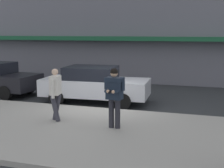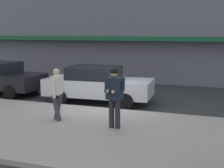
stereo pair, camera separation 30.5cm
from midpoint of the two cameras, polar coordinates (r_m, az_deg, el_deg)
The scene contains 6 objects.
ground_plane at distance 12.13m, azimuth -2.63°, elevation -4.74°, with size 80.00×80.00×0.00m, color #2B2D30.
sidewalk at distance 9.21m, azimuth -2.83°, elevation -8.96°, with size 32.00×5.30×0.14m, color #99968E.
curb_paint_line at distance 11.88m, azimuth 2.01°, elevation -5.02°, with size 28.00×0.12×0.01m, color silver.
parked_sedan_mid at distance 13.24m, azimuth -3.91°, elevation -0.04°, with size 4.59×2.10×1.54m.
man_texting_on_phone at distance 9.17m, azimuth -0.52°, elevation -1.39°, with size 0.65×0.60×1.81m.
pedestrian_in_light_coat at distance 10.17m, azimuth -11.14°, elevation -1.31°, with size 0.37×0.59×1.70m.
Camera 1 is at (3.88, -11.09, 3.00)m, focal length 50.00 mm.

